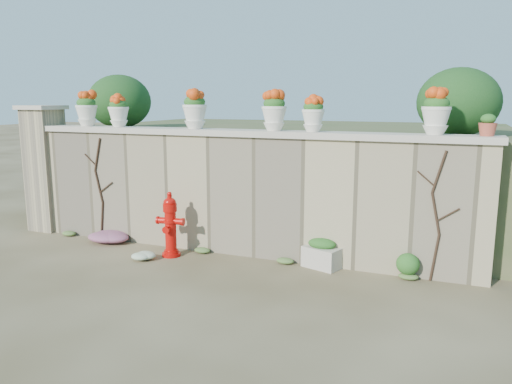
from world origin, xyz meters
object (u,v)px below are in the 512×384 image
at_px(planter_box, 322,254).
at_px(urn_pot_0, 86,109).
at_px(fire_hydrant, 170,224).
at_px(terracotta_pot, 488,126).

bearing_deg(planter_box, urn_pot_0, -164.50).
bearing_deg(fire_hydrant, planter_box, 2.33).
bearing_deg(urn_pot_0, planter_box, -3.09).
height_order(planter_box, terracotta_pot, terracotta_pot).
relative_size(fire_hydrant, terracotta_pot, 3.72).
height_order(fire_hydrant, planter_box, fire_hydrant).
relative_size(planter_box, terracotta_pot, 2.19).
xyz_separation_m(fire_hydrant, terracotta_pot, (4.71, 0.63, 1.69)).
bearing_deg(terracotta_pot, urn_pot_0, -180.00).
bearing_deg(terracotta_pot, planter_box, -173.56).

